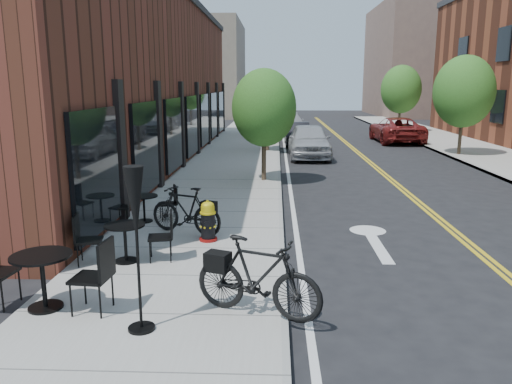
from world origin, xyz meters
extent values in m
plane|color=black|center=(0.00, 0.00, 0.00)|extent=(120.00, 120.00, 0.00)
cube|color=#9E9B93|center=(-2.00, 10.00, 0.06)|extent=(4.00, 70.00, 0.12)
cube|color=#482417|center=(-6.50, 14.00, 3.50)|extent=(5.00, 28.00, 7.00)
cube|color=#726656|center=(-8.00, 48.00, 5.00)|extent=(8.00, 14.00, 10.00)
cube|color=brown|center=(16.00, 50.00, 6.00)|extent=(10.00, 16.00, 12.00)
cylinder|color=#382B1E|center=(-0.60, 9.00, 0.93)|extent=(0.16, 0.16, 1.61)
ellipsoid|color=#2E5D1D|center=(-0.60, 9.00, 2.61)|extent=(2.20, 2.20, 2.64)
cylinder|color=#382B1E|center=(-0.60, 17.00, 0.96)|extent=(0.16, 0.16, 1.68)
ellipsoid|color=#2E5D1D|center=(-0.60, 17.00, 2.72)|extent=(2.30, 2.30, 2.76)
cylinder|color=#382B1E|center=(-0.60, 25.00, 0.91)|extent=(0.16, 0.16, 1.57)
ellipsoid|color=#2E5D1D|center=(-0.60, 25.00, 2.54)|extent=(2.10, 2.10, 2.52)
cylinder|color=#382B1E|center=(-0.60, 33.00, 0.98)|extent=(0.16, 0.16, 1.71)
ellipsoid|color=#2E5D1D|center=(-0.60, 33.00, 2.79)|extent=(2.40, 2.40, 2.88)
cylinder|color=#382B1E|center=(8.60, 16.00, 1.03)|extent=(0.16, 0.16, 1.82)
ellipsoid|color=#2E5D1D|center=(8.60, 16.00, 3.06)|extent=(2.80, 2.80, 3.36)
cylinder|color=#382B1E|center=(8.60, 28.00, 1.03)|extent=(0.16, 0.16, 1.82)
ellipsoid|color=#2E5D1D|center=(8.60, 28.00, 3.06)|extent=(2.80, 2.80, 3.36)
cylinder|color=maroon|center=(-1.62, 2.00, 0.15)|extent=(0.51, 0.51, 0.06)
cylinder|color=black|center=(-1.62, 2.00, 0.44)|extent=(0.39, 0.39, 0.57)
cylinder|color=gold|center=(-1.62, 2.00, 0.73)|extent=(0.44, 0.44, 0.04)
cylinder|color=gold|center=(-1.62, 2.00, 0.81)|extent=(0.38, 0.38, 0.13)
ellipsoid|color=gold|center=(-1.62, 2.00, 0.89)|extent=(0.37, 0.37, 0.17)
cylinder|color=gold|center=(-1.62, 2.00, 0.97)|extent=(0.06, 0.06, 0.06)
imported|color=black|center=(-2.17, 2.49, 0.65)|extent=(1.83, 1.15, 1.07)
imported|color=black|center=(-0.44, -1.49, 0.70)|extent=(2.01, 1.22, 1.17)
cylinder|color=black|center=(-3.60, -1.38, 0.14)|extent=(0.55, 0.55, 0.03)
cylinder|color=black|center=(-3.60, -1.38, 0.53)|extent=(0.07, 0.07, 0.80)
cylinder|color=black|center=(-3.60, -1.38, 0.94)|extent=(0.94, 0.94, 0.03)
cylinder|color=black|center=(-2.99, 0.65, 0.13)|extent=(0.51, 0.51, 0.03)
cylinder|color=black|center=(-2.99, 0.65, 0.48)|extent=(0.07, 0.07, 0.69)
cylinder|color=black|center=(-2.99, 0.65, 0.83)|extent=(0.88, 0.88, 0.03)
cylinder|color=black|center=(-3.36, 3.43, 0.13)|extent=(0.51, 0.51, 0.03)
cylinder|color=black|center=(-3.36, 3.43, 0.44)|extent=(0.07, 0.07, 0.62)
cylinder|color=black|center=(-3.36, 3.43, 0.75)|extent=(0.87, 0.87, 0.03)
cylinder|color=black|center=(-2.00, -1.98, 0.14)|extent=(0.36, 0.36, 0.04)
cylinder|color=black|center=(-2.00, -1.98, 1.23)|extent=(0.04, 0.04, 2.17)
cone|color=black|center=(-2.00, -1.98, 1.89)|extent=(0.26, 0.26, 0.96)
imported|color=#A5A9AE|center=(1.38, 15.41, 0.80)|extent=(1.91, 4.68, 1.59)
imported|color=black|center=(1.02, 20.28, 0.64)|extent=(1.41, 3.92, 1.29)
imported|color=#A3A4A8|center=(0.80, 27.88, 0.69)|extent=(2.30, 4.90, 1.38)
imported|color=maroon|center=(7.00, 22.04, 0.75)|extent=(2.51, 5.38, 1.49)
camera|label=1|loc=(-0.20, -8.14, 3.38)|focal=35.00mm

